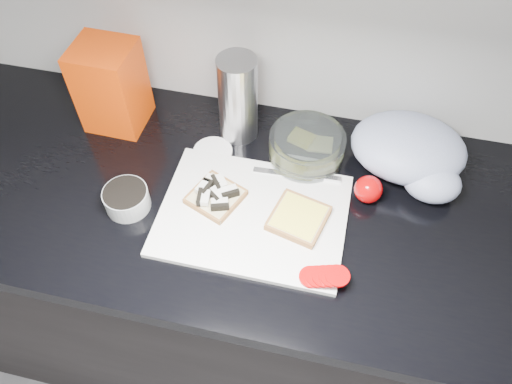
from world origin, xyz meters
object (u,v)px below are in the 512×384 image
at_px(glass_bowl, 307,148).
at_px(bread_bag, 111,86).
at_px(cutting_board, 253,215).
at_px(steel_canister, 238,99).

bearing_deg(glass_bowl, bread_bag, 177.12).
distance_m(cutting_board, glass_bowl, 0.21).
xyz_separation_m(cutting_board, bread_bag, (-0.40, 0.22, 0.10)).
distance_m(cutting_board, steel_canister, 0.28).
bearing_deg(cutting_board, bread_bag, 151.26).
bearing_deg(bread_bag, cutting_board, -27.37).
xyz_separation_m(cutting_board, glass_bowl, (0.08, 0.19, 0.03)).
distance_m(cutting_board, bread_bag, 0.46).
xyz_separation_m(bread_bag, steel_canister, (0.30, 0.02, 0.00)).
distance_m(bread_bag, steel_canister, 0.31).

